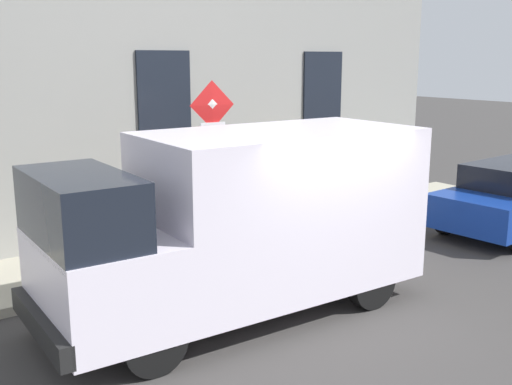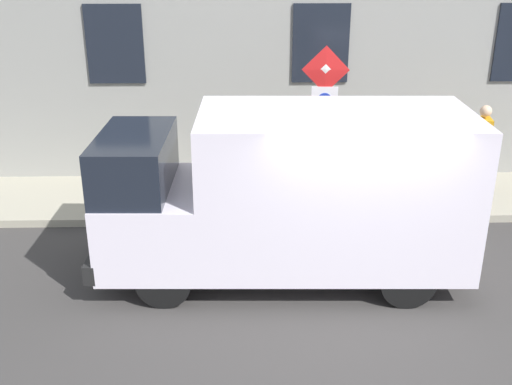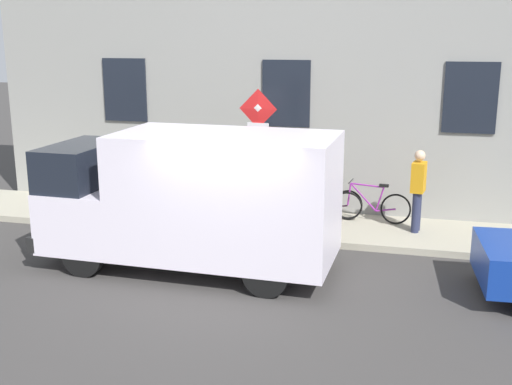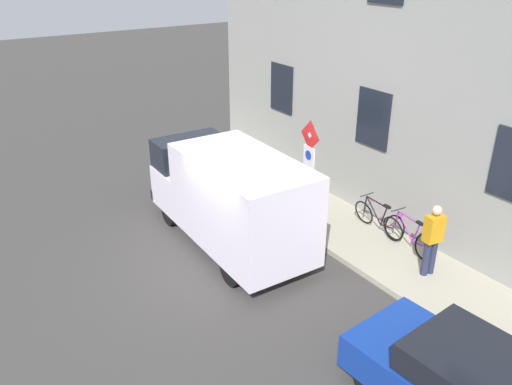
# 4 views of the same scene
# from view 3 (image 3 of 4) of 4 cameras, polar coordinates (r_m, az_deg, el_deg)

# --- Properties ---
(ground_plane) EXTENTS (80.00, 80.00, 0.00)m
(ground_plane) POSITION_cam_3_polar(r_m,az_deg,el_deg) (10.97, -2.20, -8.21)
(ground_plane) COLOR #3B3937
(sidewalk_slab) EXTENTS (2.19, 16.43, 0.14)m
(sidewalk_slab) POSITION_cam_3_polar(r_m,az_deg,el_deg) (14.01, 1.71, -2.90)
(sidewalk_slab) COLOR #A8A28D
(sidewalk_slab) RESTS_ON ground_plane
(building_facade) EXTENTS (0.75, 14.43, 8.90)m
(building_facade) POSITION_cam_3_polar(r_m,az_deg,el_deg) (14.82, 3.11, 15.17)
(building_facade) COLOR gray
(building_facade) RESTS_ON ground_plane
(sign_post_stacked) EXTENTS (0.17, 0.56, 2.85)m
(sign_post_stacked) POSITION_cam_3_polar(r_m,az_deg,el_deg) (12.77, 0.19, 4.10)
(sign_post_stacked) COLOR #474C47
(sign_post_stacked) RESTS_ON sidewalk_slab
(delivery_van) EXTENTS (2.14, 5.38, 2.50)m
(delivery_van) POSITION_cam_3_polar(r_m,az_deg,el_deg) (11.31, -5.59, -0.45)
(delivery_van) COLOR white
(delivery_van) RESTS_ON ground_plane
(bicycle_purple) EXTENTS (0.46, 1.72, 0.89)m
(bicycle_purple) POSITION_cam_3_polar(r_m,az_deg,el_deg) (14.13, 10.31, -1.12)
(bicycle_purple) COLOR black
(bicycle_purple) RESTS_ON sidewalk_slab
(bicycle_black) EXTENTS (0.46, 1.71, 0.89)m
(bicycle_black) POSITION_cam_3_polar(r_m,az_deg,el_deg) (14.24, 6.11, -0.86)
(bicycle_black) COLOR black
(bicycle_black) RESTS_ON sidewalk_slab
(pedestrian) EXTENTS (0.44, 0.32, 1.72)m
(pedestrian) POSITION_cam_3_polar(r_m,az_deg,el_deg) (13.50, 14.35, 0.40)
(pedestrian) COLOR #262B47
(pedestrian) RESTS_ON sidewalk_slab
(litter_bin) EXTENTS (0.44, 0.44, 0.90)m
(litter_bin) POSITION_cam_3_polar(r_m,az_deg,el_deg) (13.35, -2.04, -1.44)
(litter_bin) COLOR #2D5133
(litter_bin) RESTS_ON sidewalk_slab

